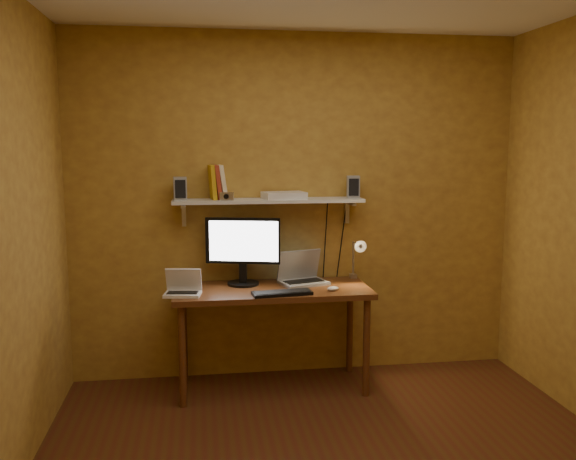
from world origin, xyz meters
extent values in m
cube|color=gold|center=(0.00, 1.61, 1.30)|extent=(3.40, 0.02, 2.60)
cube|color=gold|center=(0.00, -1.61, 1.30)|extent=(3.40, 0.02, 2.60)
cube|color=brown|center=(-0.23, 1.28, 0.73)|extent=(1.40, 0.60, 0.04)
cylinder|color=brown|center=(-0.87, 1.04, 0.35)|extent=(0.05, 0.05, 0.71)
cylinder|color=brown|center=(0.41, 1.04, 0.35)|extent=(0.05, 0.05, 0.71)
cylinder|color=brown|center=(-0.87, 1.52, 0.35)|extent=(0.05, 0.05, 0.71)
cylinder|color=brown|center=(0.41, 1.52, 0.35)|extent=(0.05, 0.05, 0.71)
cube|color=silver|center=(-0.23, 1.47, 1.36)|extent=(1.40, 0.25, 0.02)
cube|color=silver|center=(-0.85, 1.58, 1.26)|extent=(0.03, 0.03, 0.18)
cube|color=silver|center=(0.39, 1.58, 1.26)|extent=(0.03, 0.03, 0.18)
cylinder|color=black|center=(-0.43, 1.42, 0.76)|extent=(0.28, 0.28, 0.02)
cube|color=black|center=(-0.43, 1.42, 0.84)|extent=(0.06, 0.05, 0.17)
cube|color=black|center=(-0.43, 1.42, 1.08)|extent=(0.54, 0.16, 0.34)
cube|color=white|center=(-0.43, 1.40, 1.08)|extent=(0.49, 0.13, 0.29)
cube|color=gray|center=(0.02, 1.37, 0.76)|extent=(0.38, 0.32, 0.02)
cube|color=black|center=(0.02, 1.37, 0.77)|extent=(0.31, 0.20, 0.00)
cube|color=gray|center=(-0.01, 1.45, 0.88)|extent=(0.34, 0.17, 0.23)
cube|color=#152843|center=(-0.01, 1.45, 0.88)|extent=(0.30, 0.14, 0.19)
cube|color=white|center=(-0.86, 1.15, 0.76)|extent=(0.26, 0.20, 0.02)
cube|color=black|center=(-0.86, 1.15, 0.77)|extent=(0.22, 0.12, 0.00)
cube|color=white|center=(-0.85, 1.20, 0.85)|extent=(0.25, 0.10, 0.16)
cube|color=black|center=(-0.85, 1.20, 0.85)|extent=(0.22, 0.08, 0.14)
cube|color=black|center=(-0.19, 1.07, 0.76)|extent=(0.42, 0.18, 0.02)
ellipsoid|color=white|center=(0.19, 1.13, 0.77)|extent=(0.10, 0.08, 0.03)
cube|color=silver|center=(0.43, 1.52, 0.74)|extent=(0.05, 0.06, 0.08)
cylinder|color=silver|center=(0.43, 1.52, 0.89)|extent=(0.02, 0.02, 0.28)
cylinder|color=silver|center=(0.43, 1.44, 1.03)|extent=(0.01, 0.16, 0.01)
cone|color=silver|center=(0.43, 1.36, 1.03)|extent=(0.09, 0.09, 0.09)
sphere|color=#FFE0A5|center=(0.43, 1.34, 1.03)|extent=(0.04, 0.04, 0.04)
cube|color=gray|center=(-0.87, 1.47, 1.46)|extent=(0.10, 0.10, 0.17)
cube|color=gray|center=(0.41, 1.48, 1.46)|extent=(0.10, 0.10, 0.16)
cube|color=gold|center=(-0.64, 1.49, 1.50)|extent=(0.07, 0.17, 0.25)
cube|color=#A1341E|center=(-0.60, 1.49, 1.50)|extent=(0.07, 0.17, 0.25)
cube|color=#F7E7C0|center=(-0.57, 1.49, 1.50)|extent=(0.08, 0.18, 0.25)
cube|color=silver|center=(-0.54, 1.40, 1.40)|extent=(0.10, 0.05, 0.06)
cylinder|color=black|center=(-0.54, 1.38, 1.40)|extent=(0.04, 0.03, 0.04)
cube|color=white|center=(-0.12, 1.47, 1.40)|extent=(0.33, 0.25, 0.05)
camera|label=1|loc=(-0.74, -2.97, 1.78)|focal=38.00mm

